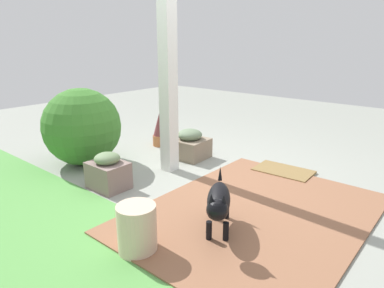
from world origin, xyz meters
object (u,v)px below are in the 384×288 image
(stone_planter_mid, at_px, (108,172))
(ceramic_urn, at_px, (137,229))
(doormat, at_px, (283,171))
(stone_planter_nearest, at_px, (190,145))
(dog, at_px, (218,202))
(porch_pillar, at_px, (168,68))
(terracotta_pot_spiky, at_px, (160,130))
(round_shrub, at_px, (82,127))

(stone_planter_mid, relative_size, ceramic_urn, 1.10)
(doormat, bearing_deg, stone_planter_mid, 52.94)
(stone_planter_nearest, bearing_deg, ceramic_urn, 120.10)
(stone_planter_nearest, xyz_separation_m, stone_planter_mid, (0.01, 1.32, 0.00))
(dog, height_order, doormat, dog)
(porch_pillar, distance_m, ceramic_urn, 2.00)
(stone_planter_nearest, bearing_deg, terracotta_pot_spiky, -10.06)
(porch_pillar, distance_m, round_shrub, 1.35)
(round_shrub, xyz_separation_m, doormat, (-2.10, -1.36, -0.47))
(round_shrub, bearing_deg, dog, 173.74)
(stone_planter_mid, height_order, round_shrub, round_shrub)
(stone_planter_mid, height_order, terracotta_pot_spiky, terracotta_pot_spiky)
(porch_pillar, bearing_deg, ceramic_urn, 125.54)
(stone_planter_nearest, height_order, doormat, stone_planter_nearest)
(stone_planter_nearest, height_order, dog, dog)
(porch_pillar, distance_m, terracotta_pot_spiky, 1.42)
(stone_planter_nearest, xyz_separation_m, dog, (-1.41, 1.30, 0.10))
(porch_pillar, distance_m, stone_planter_mid, 1.34)
(dog, bearing_deg, ceramic_urn, 61.90)
(stone_planter_mid, xyz_separation_m, ceramic_urn, (-1.11, 0.57, 0.01))
(stone_planter_mid, xyz_separation_m, dog, (-1.43, -0.02, 0.10))
(stone_planter_mid, bearing_deg, round_shrub, -17.67)
(porch_pillar, distance_m, dog, 1.81)
(stone_planter_mid, bearing_deg, ceramic_urn, 152.92)
(round_shrub, relative_size, terracotta_pot_spiky, 1.97)
(round_shrub, xyz_separation_m, terracotta_pot_spiky, (-0.18, -1.17, -0.25))
(dog, distance_m, doormat, 1.64)
(porch_pillar, relative_size, ceramic_urn, 6.54)
(dog, distance_m, ceramic_urn, 0.68)
(porch_pillar, bearing_deg, round_shrub, 29.42)
(round_shrub, bearing_deg, stone_planter_mid, 162.33)
(stone_planter_nearest, distance_m, dog, 1.92)
(stone_planter_mid, relative_size, round_shrub, 0.43)
(round_shrub, distance_m, doormat, 2.54)
(stone_planter_nearest, bearing_deg, doormat, -165.82)
(round_shrub, height_order, ceramic_urn, round_shrub)
(doormat, bearing_deg, terracotta_pot_spiky, 5.49)
(porch_pillar, bearing_deg, stone_planter_nearest, -78.62)
(porch_pillar, xyz_separation_m, dog, (-1.31, 0.80, -0.95))
(round_shrub, xyz_separation_m, ceramic_urn, (-1.98, 0.84, -0.30))
(porch_pillar, xyz_separation_m, doormat, (-1.12, -0.80, -1.21))
(dog, relative_size, doormat, 0.97)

